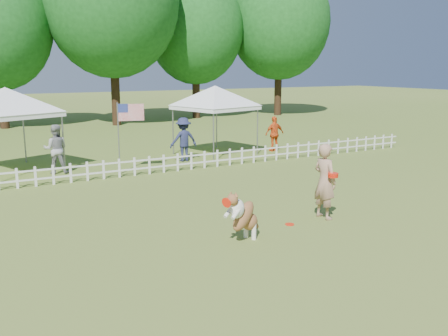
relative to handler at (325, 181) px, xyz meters
name	(u,v)px	position (x,y,z in m)	size (l,w,h in m)	color
ground	(282,236)	(-1.56, -0.55, -0.87)	(120.00, 120.00, 0.00)	#466520
picket_fence	(157,164)	(-1.56, 6.45, -0.57)	(22.00, 0.08, 0.60)	silver
handler	(325,181)	(0.00, 0.00, 0.00)	(0.63, 0.42, 1.74)	#A67D63
dog	(244,216)	(-2.44, -0.47, -0.33)	(1.04, 0.35, 1.08)	brown
frisbee_on_turf	(290,224)	(-0.99, -0.04, -0.86)	(0.20, 0.20, 0.02)	red
canopy_tent_left	(8,131)	(-5.68, 8.95, 0.49)	(2.63, 2.63, 2.72)	white
canopy_tent_right	(215,121)	(1.82, 8.70, 0.45)	(2.56, 2.56, 2.65)	white
flag_pole	(119,139)	(-2.63, 6.95, 0.29)	(0.89, 0.09, 2.32)	gray
spectator_a	(56,149)	(-4.40, 8.05, -0.07)	(0.78, 0.61, 1.60)	gray
spectator_b	(184,139)	(0.13, 8.01, -0.07)	(1.04, 0.60, 1.61)	#212648
spectator_c	(275,134)	(4.30, 8.18, -0.15)	(0.84, 0.35, 1.44)	#E0501A
tree_center_right	(112,15)	(1.44, 20.45, 5.43)	(7.60, 7.60, 12.60)	#164D18
tree_right	(195,39)	(7.44, 21.95, 4.33)	(6.20, 6.20, 10.40)	#164D18
tree_far_right	(279,33)	(13.44, 20.95, 4.83)	(7.00, 7.00, 11.40)	#164D18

